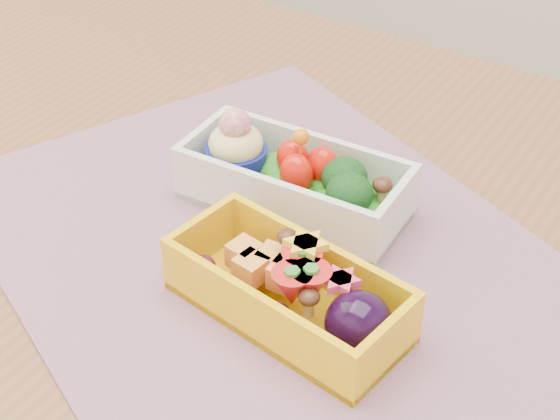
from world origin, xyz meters
The scene contains 4 objects.
table centered at (0.00, 0.00, 0.65)m, with size 1.20×0.80×0.75m.
placemat centered at (-0.02, 0.02, 0.75)m, with size 0.47×0.36×0.00m, color #A57283.
bento_white centered at (-0.04, 0.07, 0.78)m, with size 0.18×0.09×0.07m.
bento_yellow centered at (0.03, -0.03, 0.78)m, with size 0.17×0.10×0.06m.
Camera 1 is at (0.25, -0.38, 1.16)m, focal length 53.83 mm.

